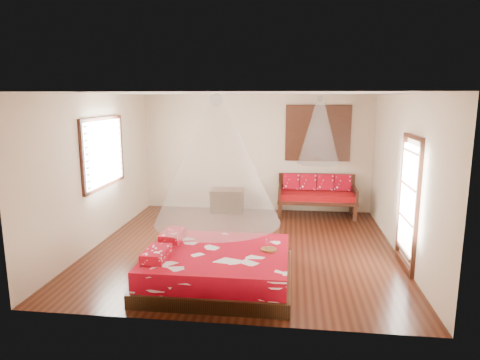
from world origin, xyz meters
TOP-DOWN VIEW (x-y plane):
  - room at (0.00, 0.00)m, footprint 5.54×5.54m
  - bed at (-0.22, -1.60)m, footprint 2.15×1.95m
  - daybed at (1.45, 2.38)m, footprint 1.79×0.80m
  - storage_chest at (-0.68, 2.45)m, footprint 0.82×0.60m
  - shutter_panel at (1.45, 2.72)m, footprint 1.52×0.06m
  - window_left at (-2.71, 0.20)m, footprint 0.10×1.74m
  - glazed_door at (2.72, -0.60)m, footprint 0.08×1.02m
  - wine_tray at (0.54, -1.48)m, footprint 0.24×0.24m
  - mosquito_net_main at (-0.20, -1.60)m, footprint 1.82×1.82m
  - mosquito_net_daybed at (1.45, 2.25)m, footprint 0.93×0.93m

SIDE VIEW (x-z plane):
  - bed at x=-0.22m, z-range -0.07..0.57m
  - storage_chest at x=-0.68m, z-range 0.00..0.55m
  - daybed at x=1.45m, z-range 0.05..0.99m
  - wine_tray at x=0.54m, z-range 0.45..0.65m
  - glazed_door at x=2.72m, z-range -0.01..2.15m
  - room at x=0.00m, z-range -0.02..2.82m
  - window_left at x=-2.71m, z-range 1.03..2.37m
  - mosquito_net_main at x=-0.20m, z-range 0.95..2.75m
  - shutter_panel at x=1.45m, z-range 1.24..2.56m
  - mosquito_net_daybed at x=1.45m, z-range 1.25..2.75m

